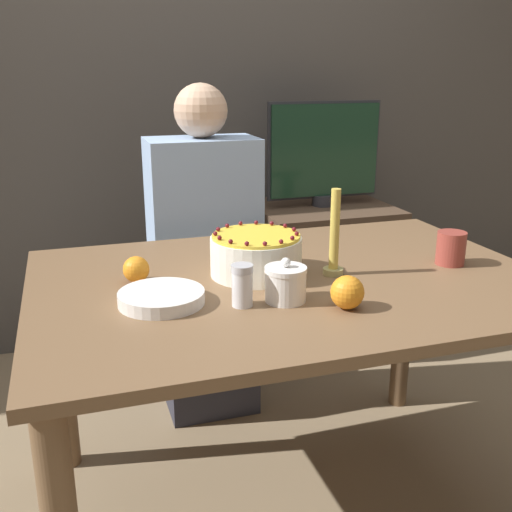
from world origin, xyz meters
name	(u,v)px	position (x,y,z in m)	size (l,w,h in m)	color
ground_plane	(287,504)	(0.00, 0.00, 0.00)	(12.00, 12.00, 0.00)	#8C7556
wall_behind	(184,68)	(0.00, 1.40, 1.30)	(8.00, 0.05, 2.60)	#4C4742
dining_table	(291,315)	(0.00, 0.00, 0.64)	(1.39, 0.96, 0.75)	brown
cake	(256,255)	(-0.08, 0.05, 0.81)	(0.25, 0.25, 0.13)	white
sugar_bowl	(285,284)	(-0.08, -0.16, 0.79)	(0.10, 0.10, 0.11)	white
sugar_shaker	(242,285)	(-0.19, -0.16, 0.80)	(0.05, 0.05, 0.10)	white
plate_stack	(161,297)	(-0.37, -0.08, 0.76)	(0.21, 0.21, 0.03)	white
candle	(334,241)	(0.12, -0.01, 0.84)	(0.06, 0.06, 0.24)	tan
cup	(451,248)	(0.48, -0.03, 0.80)	(0.08, 0.08, 0.10)	#993D33
orange_fruit_0	(136,269)	(-0.41, 0.09, 0.78)	(0.07, 0.07, 0.07)	orange
orange_fruit_1	(347,292)	(0.05, -0.25, 0.79)	(0.08, 0.08, 0.08)	orange
person_man_blue_shirt	(205,274)	(-0.09, 0.68, 0.54)	(0.40, 0.34, 1.25)	#2D2D38
side_cabinet	(320,274)	(0.58, 1.08, 0.34)	(0.63, 0.54, 0.68)	#4C3828
tv_monitor	(324,153)	(0.58, 1.09, 0.93)	(0.55, 0.10, 0.48)	#2D2D33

